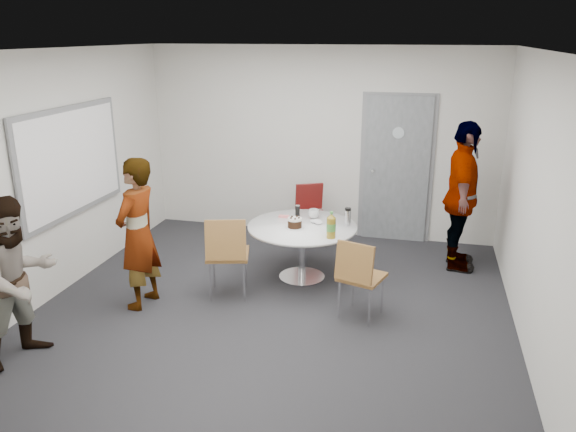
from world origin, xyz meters
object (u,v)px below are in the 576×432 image
(door, at_px, (396,170))
(chair_far, at_px, (311,208))
(whiteboard, at_px, (72,161))
(chair_near_left, at_px, (227,249))
(table, at_px, (304,233))
(chair_near_right, at_px, (359,272))
(person_main, at_px, (138,234))
(person_left, at_px, (19,280))
(person_right, at_px, (462,197))

(door, bearing_deg, chair_far, -156.53)
(whiteboard, xyz_separation_m, chair_near_left, (1.90, -0.13, -0.86))
(table, bearing_deg, chair_near_right, -49.08)
(chair_near_right, bearing_deg, chair_near_left, -168.01)
(chair_far, distance_m, person_main, 2.70)
(table, xyz_separation_m, chair_near_right, (0.76, -0.87, -0.06))
(chair_far, bearing_deg, table, 71.90)
(chair_far, relative_size, person_left, 0.56)
(chair_near_right, distance_m, chair_far, 2.26)
(chair_near_left, bearing_deg, person_left, -146.98)
(door, bearing_deg, person_right, -46.05)
(whiteboard, height_order, table, whiteboard)
(person_main, distance_m, person_left, 1.31)
(chair_far, relative_size, person_right, 0.46)
(door, height_order, table, door)
(person_main, bearing_deg, person_right, 125.76)
(door, xyz_separation_m, chair_near_right, (-0.20, -2.55, -0.49))
(chair_near_left, distance_m, chair_near_right, 1.48)
(table, relative_size, chair_near_left, 1.34)
(chair_far, relative_size, person_main, 0.52)
(whiteboard, xyz_separation_m, person_left, (0.51, -1.68, -0.68))
(table, bearing_deg, person_left, -132.52)
(person_left, bearing_deg, person_main, -5.71)
(chair_near_left, bearing_deg, whiteboard, 160.90)
(chair_far, distance_m, person_right, 2.05)
(person_right, bearing_deg, chair_near_left, 121.49)
(whiteboard, bearing_deg, person_right, 17.61)
(table, bearing_deg, whiteboard, -166.96)
(chair_far, bearing_deg, chair_near_right, 88.05)
(person_main, bearing_deg, door, 144.20)
(chair_far, height_order, person_left, person_left)
(door, distance_m, person_right, 1.23)
(whiteboard, relative_size, chair_near_right, 2.16)
(person_right, bearing_deg, chair_far, 78.81)
(table, distance_m, chair_near_left, 1.02)
(person_main, xyz_separation_m, person_right, (3.37, 1.89, 0.11))
(chair_near_right, height_order, person_right, person_right)
(chair_near_left, relative_size, person_right, 0.52)
(whiteboard, relative_size, table, 1.47)
(chair_near_left, height_order, person_left, person_left)
(door, bearing_deg, chair_near_right, -94.39)
(chair_near_right, relative_size, person_right, 0.47)
(door, xyz_separation_m, person_left, (-3.05, -3.97, -0.26))
(whiteboard, distance_m, person_main, 1.31)
(person_main, relative_size, person_right, 0.88)
(person_main, bearing_deg, chair_far, 154.91)
(door, distance_m, person_left, 5.01)
(door, bearing_deg, person_left, -127.56)
(table, height_order, chair_near_left, table)
(person_main, bearing_deg, chair_near_left, 119.38)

